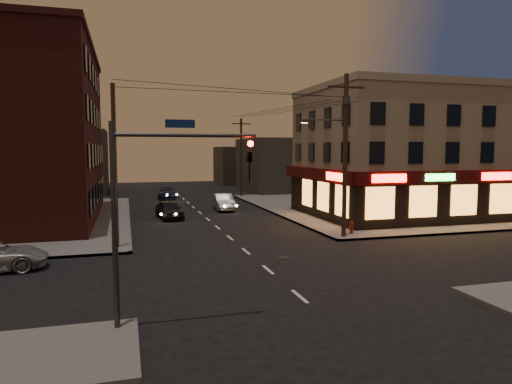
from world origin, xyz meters
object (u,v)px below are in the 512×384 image
object	(u,v)px
sedan_far	(167,192)
fire_hydrant	(352,227)
sedan_mid	(224,202)
sedan_near	(169,210)

from	to	relation	value
sedan_far	fire_hydrant	xyz separation A→B (m)	(9.45, -26.25, -0.13)
sedan_mid	sedan_far	size ratio (longest dim) A/B	0.93
sedan_mid	sedan_far	world-z (taller)	sedan_mid
sedan_mid	sedan_near	bearing A→B (deg)	-139.83
sedan_near	sedan_far	distance (m)	15.56
sedan_mid	fire_hydrant	size ratio (longest dim) A/B	5.73
sedan_near	fire_hydrant	bearing A→B (deg)	-52.43
sedan_far	fire_hydrant	distance (m)	27.90
sedan_far	fire_hydrant	world-z (taller)	sedan_far
sedan_far	sedan_near	bearing A→B (deg)	-87.28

